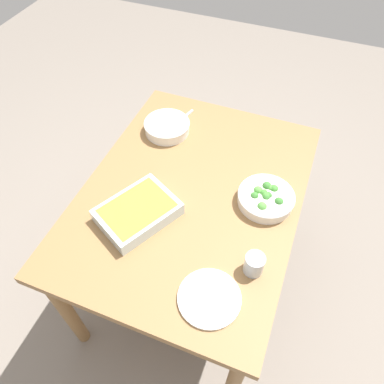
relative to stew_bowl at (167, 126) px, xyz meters
name	(u,v)px	position (x,y,z in m)	size (l,w,h in m)	color
ground_plane	(192,272)	(0.31, 0.25, -0.77)	(6.00, 6.00, 0.00)	slate
dining_table	(192,205)	(0.31, 0.25, -0.12)	(1.20, 0.90, 0.74)	olive
stew_bowl	(167,126)	(0.00, 0.00, 0.00)	(0.22, 0.22, 0.06)	white
broccoli_bowl	(266,198)	(0.26, 0.55, 0.00)	(0.23, 0.23, 0.07)	white
baking_dish	(138,212)	(0.51, 0.10, 0.00)	(0.37, 0.33, 0.06)	silver
drink_cup	(254,265)	(0.57, 0.59, 0.01)	(0.07, 0.07, 0.08)	#B2BCC6
side_plate	(209,298)	(0.73, 0.48, -0.03)	(0.22, 0.22, 0.01)	white
spoon_by_stew	(179,121)	(-0.09, 0.03, -0.03)	(0.17, 0.07, 0.01)	silver
spoon_by_broccoli	(262,194)	(0.22, 0.53, -0.03)	(0.16, 0.11, 0.01)	silver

